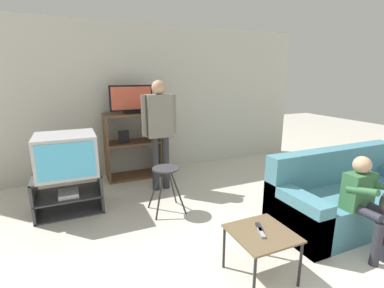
{
  "coord_description": "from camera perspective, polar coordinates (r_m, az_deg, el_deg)",
  "views": [
    {
      "loc": [
        -1.24,
        -0.83,
        1.73
      ],
      "look_at": [
        0.11,
        2.24,
        0.9
      ],
      "focal_mm": 26.0,
      "sensor_mm": 36.0,
      "label": 1
    }
  ],
  "objects": [
    {
      "name": "wall_back",
      "position": [
        5.12,
        -9.66,
        8.87
      ],
      "size": [
        6.4,
        0.06,
        2.6
      ],
      "color": "beige",
      "rests_on": "ground_plane"
    },
    {
      "name": "tv_stand",
      "position": [
        4.01,
        -23.96,
        -9.06
      ],
      "size": [
        0.82,
        0.58,
        0.51
      ],
      "color": "#38383D",
      "rests_on": "ground_plane"
    },
    {
      "name": "television_main",
      "position": [
        3.84,
        -24.35,
        -1.97
      ],
      "size": [
        0.71,
        0.64,
        0.51
      ],
      "color": "#B2B2B7",
      "rests_on": "tv_stand"
    },
    {
      "name": "media_shelf",
      "position": [
        4.88,
        -12.0,
        -0.19
      ],
      "size": [
        0.92,
        0.46,
        1.12
      ],
      "color": "brown",
      "rests_on": "ground_plane"
    },
    {
      "name": "television_flat",
      "position": [
        4.75,
        -12.32,
        8.8
      ],
      "size": [
        0.71,
        0.2,
        0.46
      ],
      "color": "black",
      "rests_on": "media_shelf"
    },
    {
      "name": "folding_stool",
      "position": [
        3.58,
        -5.36,
        -6.55
      ],
      "size": [
        0.42,
        0.38,
        0.6
      ],
      "color": "black",
      "rests_on": "ground_plane"
    },
    {
      "name": "snack_table",
      "position": [
        2.57,
        14.07,
        -18.04
      ],
      "size": [
        0.51,
        0.51,
        0.44
      ],
      "color": "brown",
      "rests_on": "ground_plane"
    },
    {
      "name": "remote_control_black",
      "position": [
        2.59,
        13.63,
        -16.29
      ],
      "size": [
        0.09,
        0.15,
        0.02
      ],
      "primitive_type": "cube",
      "rotation": [
        0.0,
        0.0,
        -0.39
      ],
      "color": "#232328",
      "rests_on": "snack_table"
    },
    {
      "name": "remote_control_white",
      "position": [
        2.52,
        14.02,
        -17.29
      ],
      "size": [
        0.08,
        0.15,
        0.02
      ],
      "primitive_type": "cube",
      "rotation": [
        0.0,
        0.0,
        -0.36
      ],
      "color": "gray",
      "rests_on": "snack_table"
    },
    {
      "name": "couch",
      "position": [
        3.9,
        29.33,
        -9.64
      ],
      "size": [
        1.97,
        0.8,
        0.85
      ],
      "color": "teal",
      "rests_on": "ground_plane"
    },
    {
      "name": "person_standing_adult",
      "position": [
        4.17,
        -6.68,
        3.89
      ],
      "size": [
        0.53,
        0.2,
        1.67
      ],
      "color": "#2D2D33",
      "rests_on": "ground_plane"
    },
    {
      "name": "person_seated_child",
      "position": [
        3.22,
        32.04,
        -9.29
      ],
      "size": [
        0.33,
        0.43,
        0.97
      ],
      "color": "#2D2D38",
      "rests_on": "ground_plane"
    }
  ]
}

